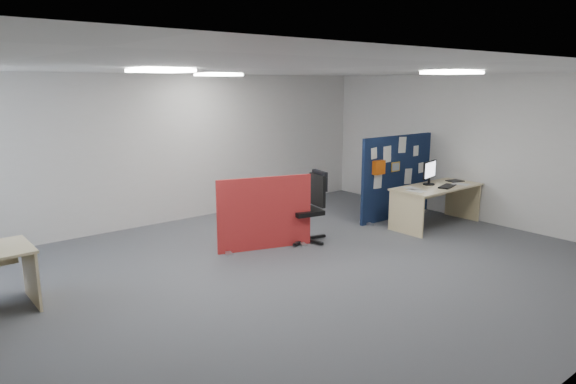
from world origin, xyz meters
TOP-DOWN VIEW (x-y plane):
  - floor at (0.00, 0.00)m, footprint 9.00×9.00m
  - ceiling at (0.00, 0.00)m, footprint 9.00×7.00m
  - wall_back at (0.00, 3.50)m, footprint 9.00×0.02m
  - wall_front at (0.00, -3.50)m, footprint 9.00×0.02m
  - wall_right at (4.50, 0.00)m, footprint 0.02×7.00m
  - ceiling_lights at (0.33, 0.67)m, footprint 4.10×4.10m
  - navy_divider at (3.46, 1.03)m, footprint 1.91×0.30m
  - main_desk at (3.58, 0.25)m, footprint 1.76×0.78m
  - monitor_main at (3.56, 0.36)m, footprint 0.49×0.21m
  - keyboard at (3.64, 0.04)m, footprint 0.48×0.29m
  - mouse at (3.84, 0.03)m, footprint 0.10×0.06m
  - paper_tray at (4.23, 0.26)m, footprint 0.32×0.27m
  - red_divider at (0.39, 1.07)m, footprint 1.46×0.50m
  - office_chair at (1.23, 0.95)m, footprint 0.75×0.73m
  - desk_papers at (3.35, 0.19)m, footprint 1.39×0.65m

SIDE VIEW (x-z plane):
  - floor at x=0.00m, z-range 0.00..0.00m
  - red_divider at x=0.39m, z-range -0.01..1.12m
  - main_desk at x=3.58m, z-range 0.19..0.92m
  - office_chair at x=1.23m, z-range 0.08..1.20m
  - desk_papers at x=3.35m, z-range 0.73..0.73m
  - paper_tray at x=4.23m, z-range 0.73..0.74m
  - keyboard at x=3.64m, z-range 0.73..0.75m
  - mouse at x=3.84m, z-range 0.73..0.76m
  - navy_divider at x=3.46m, z-range 0.00..1.58m
  - monitor_main at x=3.56m, z-range 0.75..1.19m
  - wall_back at x=0.00m, z-range 0.00..2.70m
  - wall_front at x=0.00m, z-range 0.00..2.70m
  - wall_right at x=4.50m, z-range 0.00..2.70m
  - ceiling_lights at x=0.33m, z-range 2.65..2.69m
  - ceiling at x=0.00m, z-range 2.69..2.71m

